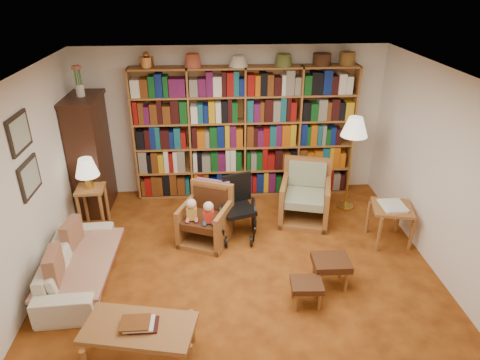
{
  "coord_description": "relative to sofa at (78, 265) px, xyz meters",
  "views": [
    {
      "loc": [
        -0.32,
        -4.36,
        3.51
      ],
      "look_at": [
        0.01,
        0.6,
        1.09
      ],
      "focal_mm": 32.0,
      "sensor_mm": 36.0,
      "label": 1
    }
  ],
  "objects": [
    {
      "name": "floor",
      "position": [
        2.05,
        -0.07,
        -0.25
      ],
      "size": [
        5.0,
        5.0,
        0.0
      ],
      "primitive_type": "plane",
      "color": "#A15418",
      "rests_on": "ground"
    },
    {
      "name": "ceiling",
      "position": [
        2.05,
        -0.07,
        2.25
      ],
      "size": [
        5.0,
        5.0,
        0.0
      ],
      "primitive_type": "plane",
      "rotation": [
        3.14,
        0.0,
        0.0
      ],
      "color": "white",
      "rests_on": "wall_back"
    },
    {
      "name": "wall_back",
      "position": [
        2.05,
        2.43,
        1.0
      ],
      "size": [
        5.0,
        0.0,
        5.0
      ],
      "primitive_type": "plane",
      "rotation": [
        1.57,
        0.0,
        0.0
      ],
      "color": "white",
      "rests_on": "floor"
    },
    {
      "name": "wall_left",
      "position": [
        -0.45,
        -0.07,
        1.0
      ],
      "size": [
        0.0,
        5.0,
        5.0
      ],
      "primitive_type": "plane",
      "rotation": [
        1.57,
        0.0,
        1.57
      ],
      "color": "white",
      "rests_on": "floor"
    },
    {
      "name": "wall_right",
      "position": [
        4.55,
        -0.07,
        1.0
      ],
      "size": [
        0.0,
        5.0,
        5.0
      ],
      "primitive_type": "plane",
      "rotation": [
        1.57,
        0.0,
        -1.57
      ],
      "color": "white",
      "rests_on": "floor"
    },
    {
      "name": "bookshelf",
      "position": [
        2.25,
        2.26,
        0.92
      ],
      "size": [
        3.6,
        0.3,
        2.42
      ],
      "color": "#9D5F30",
      "rests_on": "floor"
    },
    {
      "name": "curio_cabinet",
      "position": [
        -0.2,
        1.93,
        0.71
      ],
      "size": [
        0.5,
        0.95,
        2.4
      ],
      "color": "#361A0E",
      "rests_on": "floor"
    },
    {
      "name": "framed_pictures",
      "position": [
        -0.43,
        0.23,
        1.38
      ],
      "size": [
        0.03,
        0.52,
        0.97
      ],
      "color": "black",
      "rests_on": "wall_left"
    },
    {
      "name": "sofa",
      "position": [
        0.0,
        0.0,
        0.0
      ],
      "size": [
        1.71,
        0.75,
        0.49
      ],
      "primitive_type": "imported",
      "rotation": [
        0.0,
        0.0,
        1.62
      ],
      "color": "beige",
      "rests_on": "floor"
    },
    {
      "name": "sofa_throw",
      "position": [
        0.05,
        0.0,
        0.05
      ],
      "size": [
        0.81,
        1.47,
        0.04
      ],
      "primitive_type": "cube",
      "rotation": [
        0.0,
        0.0,
        -0.02
      ],
      "color": "beige",
      "rests_on": "sofa"
    },
    {
      "name": "cushion_left",
      "position": [
        -0.13,
        0.35,
        0.2
      ],
      "size": [
        0.18,
        0.41,
        0.39
      ],
      "primitive_type": "cube",
      "rotation": [
        0.0,
        0.0,
        -0.16
      ],
      "color": "maroon",
      "rests_on": "sofa"
    },
    {
      "name": "cushion_right",
      "position": [
        -0.13,
        -0.35,
        0.2
      ],
      "size": [
        0.18,
        0.43,
        0.41
      ],
      "primitive_type": "cube",
      "rotation": [
        0.0,
        0.0,
        0.11
      ],
      "color": "maroon",
      "rests_on": "sofa"
    },
    {
      "name": "side_table_lamp",
      "position": [
        -0.1,
        1.29,
        0.23
      ],
      "size": [
        0.42,
        0.42,
        0.66
      ],
      "color": "#9D5F30",
      "rests_on": "floor"
    },
    {
      "name": "table_lamp",
      "position": [
        -0.1,
        1.29,
        0.73
      ],
      "size": [
        0.34,
        0.34,
        0.47
      ],
      "color": "gold",
      "rests_on": "side_table_lamp"
    },
    {
      "name": "armchair_leather",
      "position": [
        1.58,
        0.87,
        0.09
      ],
      "size": [
        0.89,
        0.89,
        0.83
      ],
      "color": "#9D5F30",
      "rests_on": "floor"
    },
    {
      "name": "armchair_sage",
      "position": [
        3.11,
        1.37,
        0.11
      ],
      "size": [
        0.93,
        0.94,
        0.92
      ],
      "color": "#9D5F30",
      "rests_on": "floor"
    },
    {
      "name": "wheelchair",
      "position": [
        2.05,
        0.97,
        0.17
      ],
      "size": [
        0.55,
        0.72,
        0.91
      ],
      "color": "black",
      "rests_on": "floor"
    },
    {
      "name": "floor_lamp",
      "position": [
        3.88,
        1.62,
        1.09
      ],
      "size": [
        0.41,
        0.41,
        1.55
      ],
      "color": "gold",
      "rests_on": "floor"
    },
    {
      "name": "side_table_papers",
      "position": [
        4.2,
        0.62,
        0.23
      ],
      "size": [
        0.64,
        0.64,
        0.59
      ],
      "color": "#9D5F30",
      "rests_on": "floor"
    },
    {
      "name": "footstool_a",
      "position": [
        2.75,
        -0.6,
        0.01
      ],
      "size": [
        0.38,
        0.33,
        0.31
      ],
      "color": "#472113",
      "rests_on": "floor"
    },
    {
      "name": "footstool_b",
      "position": [
        3.12,
        -0.28,
        0.06
      ],
      "size": [
        0.45,
        0.38,
        0.38
      ],
      "color": "#472113",
      "rests_on": "floor"
    },
    {
      "name": "coffee_table",
      "position": [
        0.96,
        -1.3,
        0.15
      ],
      "size": [
        1.15,
        0.74,
        0.5
      ],
      "color": "#9D5F30",
      "rests_on": "floor"
    }
  ]
}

